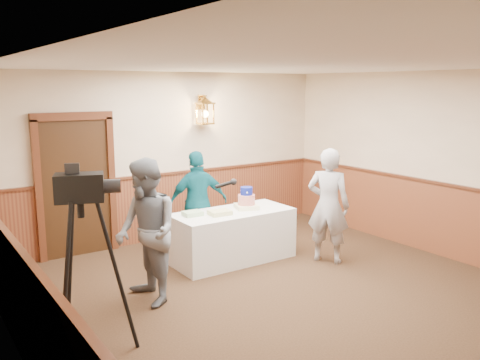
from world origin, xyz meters
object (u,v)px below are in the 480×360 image
at_px(sheet_cake_green, 193,213).
at_px(tv_camera_rig, 85,275).
at_px(assistant_p, 198,203).
at_px(tiered_cake, 246,200).
at_px(baker, 328,206).
at_px(display_table, 232,236).
at_px(sheet_cake_yellow, 220,213).
at_px(interviewer, 147,232).

bearing_deg(sheet_cake_green, tv_camera_rig, -142.28).
distance_m(assistant_p, tv_camera_rig, 3.15).
relative_size(tiered_cake, sheet_cake_green, 1.55).
xyz_separation_m(sheet_cake_green, baker, (1.74, -0.94, 0.07)).
bearing_deg(tiered_cake, baker, -44.79).
xyz_separation_m(display_table, tiered_cake, (0.27, 0.02, 0.50)).
distance_m(display_table, tiered_cake, 0.57).
xyz_separation_m(sheet_cake_yellow, assistant_p, (0.01, 0.65, 0.02)).
bearing_deg(tv_camera_rig, sheet_cake_yellow, 50.65).
xyz_separation_m(baker, assistant_p, (-1.38, 1.41, -0.05)).
bearing_deg(tiered_cake, sheet_cake_green, 174.24).
relative_size(interviewer, assistant_p, 1.09).
xyz_separation_m(sheet_cake_green, tv_camera_rig, (-2.04, -1.58, 0.02)).
height_order(sheet_cake_green, baker, baker).
bearing_deg(tv_camera_rig, baker, 29.83).
height_order(sheet_cake_yellow, interviewer, interviewer).
distance_m(tiered_cake, assistant_p, 0.76).
relative_size(display_table, baker, 1.06).
bearing_deg(display_table, tv_camera_rig, -150.99).
distance_m(display_table, baker, 1.48).
bearing_deg(display_table, baker, -36.47).
height_order(sheet_cake_yellow, assistant_p, assistant_p).
height_order(display_table, tv_camera_rig, tv_camera_rig).
height_order(interviewer, assistant_p, interviewer).
height_order(tiered_cake, interviewer, interviewer).
distance_m(baker, assistant_p, 1.97).
xyz_separation_m(display_table, interviewer, (-1.67, -0.69, 0.50)).
bearing_deg(sheet_cake_green, assistant_p, 52.71).
height_order(display_table, sheet_cake_yellow, sheet_cake_yellow).
bearing_deg(tiered_cake, interviewer, -159.71).
bearing_deg(baker, display_table, 21.19).
height_order(sheet_cake_yellow, tv_camera_rig, tv_camera_rig).
xyz_separation_m(sheet_cake_yellow, tv_camera_rig, (-2.38, -1.39, 0.02)).
bearing_deg(interviewer, display_table, 113.84).
relative_size(sheet_cake_green, tv_camera_rig, 0.15).
xyz_separation_m(sheet_cake_yellow, interviewer, (-1.40, -0.62, 0.09)).
xyz_separation_m(display_table, baker, (1.13, -0.83, 0.47)).
bearing_deg(interviewer, baker, 88.36).
bearing_deg(tiered_cake, assistant_p, 133.02).
distance_m(interviewer, assistant_p, 1.90).
distance_m(tiered_cake, sheet_cake_yellow, 0.55).
bearing_deg(interviewer, tiered_cake, 111.52).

